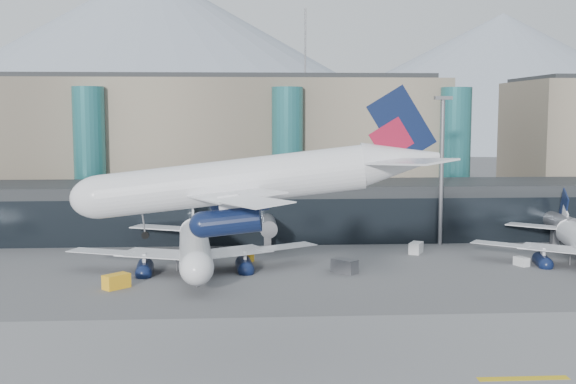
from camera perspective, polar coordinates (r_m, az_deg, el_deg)
The scene contains 15 objects.
ground at distance 77.20m, azimuth -0.44°, elevation -10.92°, with size 900.00×900.00×0.00m, color #515154.
runway_strip at distance 63.05m, azimuth 0.32°, elevation -14.94°, with size 400.00×40.00×0.04m, color slate.
runway_markings at distance 63.04m, azimuth 0.32°, elevation -14.91°, with size 128.00×1.00×0.02m.
concourse at distance 132.63m, azimuth -1.79°, elevation -1.44°, with size 170.00×27.00×10.00m.
terminal_main at distance 165.14m, azimuth -10.87°, elevation 3.63°, with size 130.00×30.00×31.00m.
teal_towers at distance 148.31m, azimuth -7.80°, elevation 2.84°, with size 116.40×19.40×46.00m.
mountain_ridge at distance 454.64m, azimuth -1.02°, elevation 9.21°, with size 910.00×400.00×110.00m.
lightmast_mid at distance 126.56m, azimuth 12.05°, elevation 2.35°, with size 3.00×1.20×25.60m.
hero_jet at distance 66.22m, azimuth -1.56°, elevation 1.96°, with size 35.17×35.70×11.53m.
jet_parked_mid at distance 107.98m, azimuth -7.42°, elevation -3.42°, with size 38.47×37.93×12.43m.
veh_b at distance 111.02m, azimuth -3.21°, elevation -5.24°, with size 2.27×1.40×1.31m, color gold.
veh_c at distance 103.94m, azimuth 4.48°, elevation -5.85°, with size 3.61×1.90×2.00m, color #494A4E.
veh_d at distance 119.51m, azimuth 10.08°, elevation -4.37°, with size 3.16×1.69×1.81m, color silver.
veh_g at distance 113.88m, azimuth 17.97°, elevation -5.24°, with size 2.25×1.31×1.31m, color silver.
veh_h at distance 97.34m, azimuth -13.41°, elevation -6.88°, with size 3.40×1.79×1.88m, color gold.
Camera 1 is at (-3.95, -73.63, 22.88)m, focal length 45.00 mm.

